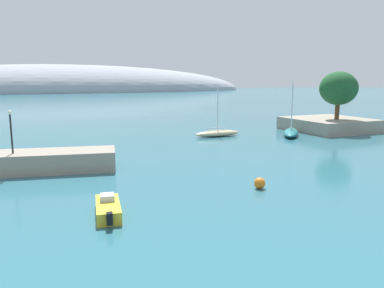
{
  "coord_description": "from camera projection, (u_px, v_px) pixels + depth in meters",
  "views": [
    {
      "loc": [
        -18.67,
        -8.21,
        8.67
      ],
      "look_at": [
        -3.12,
        26.09,
        2.16
      ],
      "focal_mm": 35.51,
      "sensor_mm": 36.0,
      "label": 1
    }
  ],
  "objects": [
    {
      "name": "harbor_lamp_post",
      "position": [
        11.0,
        127.0,
        34.31
      ],
      "size": [
        0.36,
        0.36,
        3.94
      ],
      "color": "black",
      "rests_on": "breakwater_rocks"
    },
    {
      "name": "sailboat_teal_near_shore",
      "position": [
        291.0,
        132.0,
        58.05
      ],
      "size": [
        6.88,
        7.62,
        8.28
      ],
      "rotation": [
        0.0,
        0.0,
        4.01
      ],
      "color": "#1E6B70",
      "rests_on": "water"
    },
    {
      "name": "tree_clump_shore",
      "position": [
        339.0,
        88.0,
        61.06
      ],
      "size": [
        5.99,
        5.99,
        7.73
      ],
      "color": "brown",
      "rests_on": "shore_outcrop"
    },
    {
      "name": "shore_outcrop",
      "position": [
        328.0,
        124.0,
        63.87
      ],
      "size": [
        12.13,
        12.28,
        2.08
      ],
      "primitive_type": "cube",
      "color": "gray",
      "rests_on": "ground"
    },
    {
      "name": "motorboat_yellow_foreground",
      "position": [
        108.0,
        208.0,
        24.32
      ],
      "size": [
        2.16,
        4.63,
        1.2
      ],
      "rotation": [
        0.0,
        0.0,
        1.4
      ],
      "color": "yellow",
      "rests_on": "water"
    },
    {
      "name": "distant_ridge",
      "position": [
        64.0,
        92.0,
        252.15
      ],
      "size": [
        262.82,
        75.29,
        35.7
      ],
      "primitive_type": "ellipsoid",
      "color": "#999EA8",
      "rests_on": "ground"
    },
    {
      "name": "mooring_buoy_orange",
      "position": [
        260.0,
        183.0,
        30.21
      ],
      "size": [
        0.9,
        0.9,
        0.9
      ],
      "primitive_type": "sphere",
      "color": "orange",
      "rests_on": "water"
    },
    {
      "name": "sailboat_sand_mid_mooring",
      "position": [
        217.0,
        133.0,
        57.42
      ],
      "size": [
        7.28,
        1.88,
        7.94
      ],
      "rotation": [
        0.0,
        0.0,
        6.28
      ],
      "color": "#C6B284",
      "rests_on": "water"
    }
  ]
}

